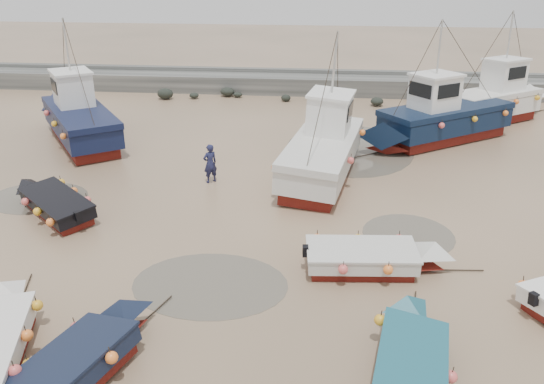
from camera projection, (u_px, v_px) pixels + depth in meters
The scene contains 15 objects.
ground at pixel (270, 250), 17.99m from camera, with size 120.00×120.00×0.00m, color tan.
seawall at pixel (302, 84), 37.64m from camera, with size 60.00×4.92×1.50m.
puddle_a at pixel (210, 284), 16.15m from camera, with size 4.78×4.78×0.01m, color #595245.
puddle_b at pixel (408, 235), 18.96m from camera, with size 3.27×3.27×0.01m, color #595245.
puddle_c at pixel (38, 198), 21.82m from camera, with size 4.09×4.09×0.01m, color #595245.
puddle_d at pixel (349, 148), 27.29m from camera, with size 6.48×6.48×0.01m, color #595245.
dinghy_1 at pixel (74, 366), 12.21m from camera, with size 3.21×6.01×1.43m.
dinghy_2 at pixel (409, 357), 12.46m from camera, with size 2.50×5.62×1.43m.
dinghy_4 at pixel (54, 200), 20.34m from camera, with size 4.98×4.47×1.43m.
dinghy_5 at pixel (373, 256), 16.61m from camera, with size 5.75×2.24×1.43m.
cabin_boat_0 at pixel (78, 116), 27.93m from camera, with size 7.14×9.12×6.22m.
cabin_boat_1 at pixel (324, 145), 23.73m from camera, with size 4.12×10.62×6.22m.
cabin_boat_2 at pixel (438, 118), 27.64m from camera, with size 9.40×6.94×6.22m.
cabin_boat_3 at pixel (500, 98), 31.15m from camera, with size 8.03×6.02×6.22m.
person at pixel (211, 182), 23.29m from camera, with size 0.64×0.42×1.75m, color #1A1D3D.
Camera 1 is at (1.59, -15.47, 9.26)m, focal length 35.00 mm.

